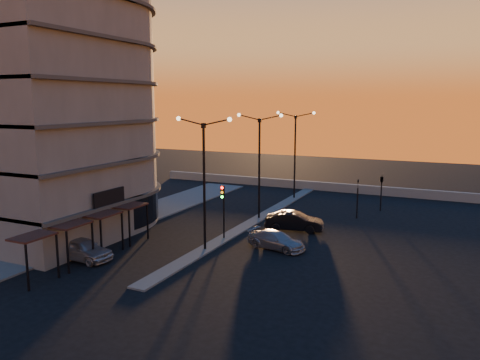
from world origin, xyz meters
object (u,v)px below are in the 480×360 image
Objects in this scene: traffic_light_main at (223,203)px; car_hatchback at (82,249)px; streetlamp_mid at (259,158)px; car_wagon at (276,240)px; car_sedan at (294,221)px.

car_hatchback is (-6.50, -8.15, -2.13)m from traffic_light_main.
streetlamp_mid is 2.17× the size of car_wagon.
car_sedan is 5.17m from car_wagon.
streetlamp_mid is 10.05m from car_wagon.
car_hatchback is (-6.50, -15.28, -4.83)m from streetlamp_mid.
streetlamp_mid reaches higher than car_sedan.
car_hatchback is at bearing -113.05° from streetlamp_mid.
car_wagon is (4.50, -0.36, -2.25)m from traffic_light_main.
streetlamp_mid reaches higher than car_hatchback.
traffic_light_main is at bearing 97.07° from car_wagon.
traffic_light_main is at bearing 128.07° from car_sedan.
traffic_light_main is at bearing -36.19° from car_hatchback.
car_sedan is at bearing -37.02° from car_hatchback.
streetlamp_mid is at bearing 90.00° from traffic_light_main.
traffic_light_main reaches higher than car_sedan.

